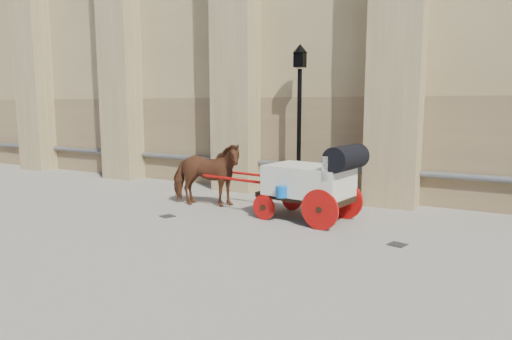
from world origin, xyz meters
The scene contains 6 objects.
ground centered at (0.00, 0.00, 0.00)m, with size 90.00×90.00×0.00m, color gray.
horse centered at (-0.43, 1.07, 0.88)m, with size 0.95×2.09×1.76m, color brown.
carriage centered at (2.75, 0.99, 1.01)m, with size 4.38×1.71×1.87m.
street_lamp centered at (1.30, 3.41, 2.41)m, with size 0.42×0.42×4.50m.
drain_grate_near centered at (-0.60, -0.37, 0.01)m, with size 0.32×0.32×0.01m, color black.
drain_grate_far centered at (4.94, 0.01, 0.01)m, with size 0.32×0.32×0.01m, color black.
Camera 1 is at (6.72, -9.03, 2.77)m, focal length 32.00 mm.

